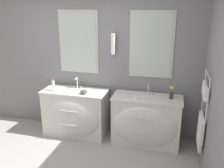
# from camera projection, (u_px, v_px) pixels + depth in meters

# --- Properties ---
(wall_back) EXTENTS (5.40, 0.15, 2.60)m
(wall_back) POSITION_uv_depth(u_px,v_px,m) (93.00, 61.00, 4.44)
(wall_back) COLOR slate
(wall_back) RESTS_ON ground_plane
(wall_right) EXTENTS (0.13, 3.56, 2.60)m
(wall_right) POSITION_uv_depth(u_px,v_px,m) (214.00, 87.00, 3.11)
(wall_right) COLOR slate
(wall_right) RESTS_ON ground_plane
(vanity_left) EXTENTS (1.14, 0.56, 0.83)m
(vanity_left) POSITION_uv_depth(u_px,v_px,m) (75.00, 113.00, 4.46)
(vanity_left) COLOR silver
(vanity_left) RESTS_ON ground_plane
(vanity_right) EXTENTS (1.14, 0.56, 0.83)m
(vanity_right) POSITION_uv_depth(u_px,v_px,m) (146.00, 121.00, 4.15)
(vanity_right) COLOR silver
(vanity_right) RESTS_ON ground_plane
(faucet_left) EXTENTS (0.17, 0.13, 0.20)m
(faucet_left) POSITION_uv_depth(u_px,v_px,m) (77.00, 83.00, 4.44)
(faucet_left) COLOR silver
(faucet_left) RESTS_ON vanity_left
(faucet_right) EXTENTS (0.17, 0.13, 0.20)m
(faucet_right) POSITION_uv_depth(u_px,v_px,m) (148.00, 89.00, 4.14)
(faucet_right) COLOR silver
(faucet_right) RESTS_ON vanity_right
(toiletry_bottle) EXTENTS (0.05, 0.05, 0.21)m
(toiletry_bottle) POSITION_uv_depth(u_px,v_px,m) (53.00, 85.00, 4.34)
(toiletry_bottle) COLOR silver
(toiletry_bottle) RESTS_ON vanity_left
(amenity_bowl) EXTENTS (0.12, 0.12, 0.07)m
(amenity_bowl) POSITION_uv_depth(u_px,v_px,m) (84.00, 92.00, 4.19)
(amenity_bowl) COLOR #4C4742
(amenity_bowl) RESTS_ON vanity_left
(flower_vase) EXTENTS (0.07, 0.07, 0.22)m
(flower_vase) POSITION_uv_depth(u_px,v_px,m) (171.00, 93.00, 3.96)
(flower_vase) COLOR #332D2D
(flower_vase) RESTS_ON vanity_right
(soap_dish) EXTENTS (0.11, 0.08, 0.04)m
(soap_dish) POSITION_uv_depth(u_px,v_px,m) (136.00, 98.00, 3.97)
(soap_dish) COLOR white
(soap_dish) RESTS_ON vanity_right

